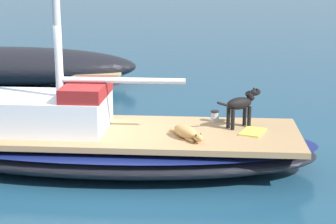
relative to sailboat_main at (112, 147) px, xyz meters
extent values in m
plane|color=navy|center=(0.00, 0.00, -0.34)|extent=(120.00, 120.00, 0.00)
ellipsoid|color=black|center=(0.00, 0.00, -0.06)|extent=(2.50, 7.20, 0.56)
ellipsoid|color=navy|center=(0.00, 0.00, 0.12)|extent=(2.52, 7.24, 0.08)
cube|color=tan|center=(0.00, 0.00, 0.27)|extent=(2.05, 6.62, 0.10)
cylinder|color=silver|center=(0.00, -0.20, 1.22)|extent=(0.10, 2.20, 0.10)
cube|color=silver|center=(0.00, 1.20, 0.62)|extent=(1.40, 2.20, 0.60)
cube|color=maroon|center=(0.00, 0.43, 1.04)|extent=(1.33, 0.70, 0.24)
ellipsoid|color=tan|center=(-0.37, -1.33, 0.43)|extent=(0.64, 0.57, 0.22)
ellipsoid|color=tan|center=(-0.67, -1.55, 0.42)|extent=(0.24, 0.22, 0.13)
cone|color=#45331C|center=(-0.64, -1.59, 0.48)|extent=(0.05, 0.05, 0.05)
cone|color=#45331C|center=(-0.69, -1.51, 0.48)|extent=(0.05, 0.05, 0.05)
cylinder|color=tan|center=(-0.50, -1.50, 0.35)|extent=(0.18, 0.15, 0.06)
cylinder|color=tan|center=(-0.57, -1.41, 0.35)|extent=(0.18, 0.15, 0.06)
cylinder|color=tan|center=(-0.06, -1.09, 0.35)|extent=(0.17, 0.14, 0.04)
ellipsoid|color=black|center=(0.34, -2.25, 0.77)|extent=(0.47, 0.55, 0.22)
cylinder|color=black|center=(0.50, -2.36, 0.51)|extent=(0.07, 0.07, 0.38)
cylinder|color=black|center=(0.39, -2.44, 0.51)|extent=(0.07, 0.07, 0.38)
cylinder|color=black|center=(0.29, -2.06, 0.51)|extent=(0.07, 0.07, 0.38)
cylinder|color=black|center=(0.19, -2.13, 0.51)|extent=(0.07, 0.07, 0.38)
cylinder|color=black|center=(0.47, -2.44, 0.88)|extent=(0.20, 0.22, 0.19)
ellipsoid|color=black|center=(0.54, -2.54, 0.94)|extent=(0.23, 0.26, 0.13)
cone|color=black|center=(0.58, -2.52, 1.00)|extent=(0.05, 0.05, 0.06)
cone|color=black|center=(0.50, -2.57, 1.00)|extent=(0.05, 0.05, 0.06)
torus|color=black|center=(0.47, -2.44, 0.88)|extent=(0.18, 0.17, 0.10)
cylinder|color=black|center=(0.14, -1.95, 0.80)|extent=(0.16, 0.21, 0.12)
cylinder|color=#B7B7BC|center=(0.72, -1.82, 0.36)|extent=(0.16, 0.16, 0.08)
cylinder|color=#B7B7BC|center=(0.72, -1.82, 0.45)|extent=(0.13, 0.13, 0.10)
cylinder|color=black|center=(0.72, -1.82, 0.52)|extent=(0.15, 0.15, 0.03)
cube|color=#D8D14C|center=(0.03, -2.48, 0.34)|extent=(0.65, 0.53, 0.03)
ellipsoid|color=black|center=(6.91, 4.51, 0.24)|extent=(2.67, 8.04, 1.14)
cube|color=tan|center=(6.91, 4.51, 0.11)|extent=(2.17, 7.23, 0.08)
cube|color=navy|center=(6.96, 3.12, 0.33)|extent=(1.27, 2.43, 0.36)
camera|label=1|loc=(-9.20, -1.74, 3.07)|focal=58.48mm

